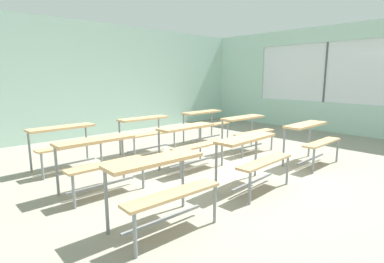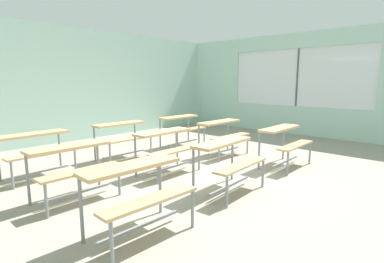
{
  "view_description": "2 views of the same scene",
  "coord_description": "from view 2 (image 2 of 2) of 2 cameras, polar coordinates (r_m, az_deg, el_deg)",
  "views": [
    {
      "loc": [
        -3.8,
        -3.3,
        1.6
      ],
      "look_at": [
        -0.31,
        0.45,
        0.65
      ],
      "focal_mm": 28.0,
      "sensor_mm": 36.0,
      "label": 1
    },
    {
      "loc": [
        -3.8,
        -3.3,
        1.6
      ],
      "look_at": [
        -0.13,
        0.06,
        0.76
      ],
      "focal_mm": 28.0,
      "sensor_mm": 36.0,
      "label": 2
    }
  ],
  "objects": [
    {
      "name": "ground",
      "position": [
        5.29,
        1.5,
        -8.32
      ],
      "size": [
        10.0,
        9.0,
        0.05
      ],
      "primitive_type": "cube",
      "color": "gray"
    },
    {
      "name": "wall_back",
      "position": [
        8.68,
        -21.73,
        8.25
      ],
      "size": [
        10.0,
        0.12,
        3.0
      ],
      "primitive_type": "cube",
      "color": "silver",
      "rests_on": "ground"
    },
    {
      "name": "wall_right",
      "position": [
        9.35,
        22.96,
        7.89
      ],
      "size": [
        0.12,
        9.0,
        3.0
      ],
      "color": "silver",
      "rests_on": "ground"
    },
    {
      "name": "desk_bench_r0c0",
      "position": [
        3.17,
        -10.31,
        -9.65
      ],
      "size": [
        1.12,
        0.62,
        0.74
      ],
      "rotation": [
        0.0,
        0.0,
        -0.03
      ],
      "color": "tan",
      "rests_on": "ground"
    },
    {
      "name": "desk_bench_r0c1",
      "position": [
        4.34,
        7.01,
        -4.3
      ],
      "size": [
        1.13,
        0.65,
        0.74
      ],
      "rotation": [
        0.0,
        0.0,
        0.05
      ],
      "color": "tan",
      "rests_on": "ground"
    },
    {
      "name": "desk_bench_r0c2",
      "position": [
        5.86,
        17.27,
        -1.05
      ],
      "size": [
        1.11,
        0.6,
        0.74
      ],
      "rotation": [
        0.0,
        0.0,
        0.01
      ],
      "color": "tan",
      "rests_on": "ground"
    },
    {
      "name": "desk_bench_r1c0",
      "position": [
        4.32,
        -21.67,
        -4.98
      ],
      "size": [
        1.1,
        0.59,
        0.74
      ],
      "rotation": [
        0.0,
        0.0,
        -0.0
      ],
      "color": "tan",
      "rests_on": "ground"
    },
    {
      "name": "desk_bench_r1c1",
      "position": [
        5.21,
        -4.75,
        -1.93
      ],
      "size": [
        1.11,
        0.61,
        0.74
      ],
      "rotation": [
        0.0,
        0.0,
        0.01
      ],
      "color": "tan",
      "rests_on": "ground"
    },
    {
      "name": "desk_bench_r1c2",
      "position": [
        6.49,
        5.93,
        0.34
      ],
      "size": [
        1.12,
        0.62,
        0.74
      ],
      "rotation": [
        0.0,
        0.0,
        -0.03
      ],
      "color": "tan",
      "rests_on": "ground"
    },
    {
      "name": "desk_bench_r2c0",
      "position": [
        5.59,
        -27.53,
        -2.21
      ],
      "size": [
        1.12,
        0.63,
        0.74
      ],
      "rotation": [
        0.0,
        0.0,
        0.04
      ],
      "color": "tan",
      "rests_on": "ground"
    },
    {
      "name": "desk_bench_r2c1",
      "position": [
        6.34,
        -13.12,
        -0.08
      ],
      "size": [
        1.1,
        0.59,
        0.74
      ],
      "rotation": [
        0.0,
        0.0,
        -0.0
      ],
      "color": "tan",
      "rests_on": "ground"
    },
    {
      "name": "desk_bench_r2c2",
      "position": [
        7.38,
        -1.94,
        1.5
      ],
      "size": [
        1.1,
        0.6,
        0.74
      ],
      "rotation": [
        0.0,
        0.0,
        0.01
      ],
      "color": "tan",
      "rests_on": "ground"
    }
  ]
}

